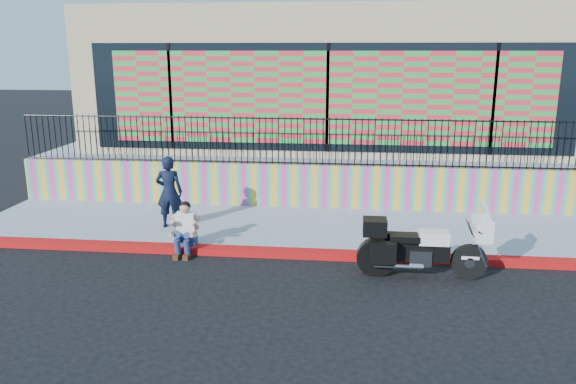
# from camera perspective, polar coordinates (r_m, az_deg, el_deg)

# --- Properties ---
(ground) EXTENTS (90.00, 90.00, 0.00)m
(ground) POSITION_cam_1_polar(r_m,az_deg,el_deg) (11.43, 2.93, -6.68)
(ground) COLOR black
(ground) RESTS_ON ground
(red_curb) EXTENTS (16.00, 0.30, 0.15)m
(red_curb) POSITION_cam_1_polar(r_m,az_deg,el_deg) (11.40, 2.94, -6.33)
(red_curb) COLOR #A60B0C
(red_curb) RESTS_ON ground
(sidewalk) EXTENTS (16.00, 3.00, 0.15)m
(sidewalk) POSITION_cam_1_polar(r_m,az_deg,el_deg) (12.95, 3.37, -3.77)
(sidewalk) COLOR #9199AF
(sidewalk) RESTS_ON ground
(mural_wall) EXTENTS (16.00, 0.20, 1.10)m
(mural_wall) POSITION_cam_1_polar(r_m,az_deg,el_deg) (14.32, 3.74, 0.59)
(mural_wall) COLOR #DB398A
(mural_wall) RESTS_ON sidewalk
(metal_fence) EXTENTS (15.80, 0.04, 1.20)m
(metal_fence) POSITION_cam_1_polar(r_m,az_deg,el_deg) (14.09, 3.82, 5.14)
(metal_fence) COLOR black
(metal_fence) RESTS_ON mural_wall
(elevated_platform) EXTENTS (16.00, 10.00, 1.25)m
(elevated_platform) POSITION_cam_1_polar(r_m,az_deg,el_deg) (19.32, 4.43, 3.94)
(elevated_platform) COLOR #9199AF
(elevated_platform) RESTS_ON ground
(storefront_building) EXTENTS (14.00, 8.06, 4.00)m
(storefront_building) POSITION_cam_1_polar(r_m,az_deg,el_deg) (18.81, 4.56, 11.71)
(storefront_building) COLOR tan
(storefront_building) RESTS_ON elevated_platform
(police_motorcycle) EXTENTS (2.33, 0.77, 1.45)m
(police_motorcycle) POSITION_cam_1_polar(r_m,az_deg,el_deg) (10.58, 13.33, -5.31)
(police_motorcycle) COLOR black
(police_motorcycle) RESTS_ON ground
(police_officer) EXTENTS (0.63, 0.44, 1.64)m
(police_officer) POSITION_cam_1_polar(r_m,az_deg,el_deg) (12.90, -11.97, 0.01)
(police_officer) COLOR black
(police_officer) RESTS_ON sidewalk
(seated_man) EXTENTS (0.54, 0.71, 1.06)m
(seated_man) POSITION_cam_1_polar(r_m,az_deg,el_deg) (11.64, -10.47, -4.15)
(seated_man) COLOR navy
(seated_man) RESTS_ON ground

